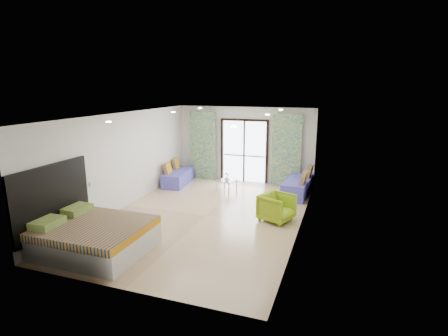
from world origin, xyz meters
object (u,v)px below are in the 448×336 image
(daybed_left, at_px, (178,177))
(bed, at_px, (93,236))
(armchair, at_px, (277,206))
(daybed_right, at_px, (299,186))
(coffee_table, at_px, (227,181))

(daybed_left, bearing_deg, bed, -89.67)
(armchair, bearing_deg, bed, 152.44)
(bed, bearing_deg, daybed_right, 56.31)
(daybed_right, bearing_deg, bed, -118.59)
(bed, distance_m, armchair, 4.47)
(coffee_table, bearing_deg, armchair, -45.23)
(armchair, bearing_deg, daybed_right, 15.10)
(daybed_left, distance_m, daybed_right, 4.23)
(daybed_left, xyz_separation_m, daybed_right, (4.23, 0.10, 0.02))
(bed, xyz_separation_m, coffee_table, (1.28, 5.05, 0.00))
(daybed_left, height_order, daybed_right, daybed_right)
(daybed_left, xyz_separation_m, armchair, (3.98, -2.33, 0.13))
(daybed_left, xyz_separation_m, coffee_table, (1.91, -0.24, 0.06))
(bed, height_order, coffee_table, bed)
(daybed_left, distance_m, coffee_table, 1.93)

